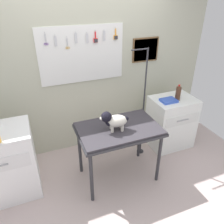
% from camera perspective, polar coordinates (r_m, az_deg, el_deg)
% --- Properties ---
extents(ground, '(4.40, 4.00, 0.04)m').
position_cam_1_polar(ground, '(3.12, 2.07, -20.76)').
color(ground, '#C2ADA9').
extents(rear_wall_panel, '(4.00, 0.11, 2.30)m').
position_cam_1_polar(rear_wall_panel, '(3.43, -6.10, 8.51)').
color(rear_wall_panel, '#BABBA3').
rests_on(rear_wall_panel, ground).
extents(grooming_table, '(1.06, 0.67, 0.82)m').
position_cam_1_polar(grooming_table, '(2.87, 1.74, -5.30)').
color(grooming_table, '#2D2D33').
rests_on(grooming_table, ground).
extents(grooming_arm, '(0.30, 0.11, 1.69)m').
position_cam_1_polar(grooming_arm, '(3.33, 7.89, 0.65)').
color(grooming_arm, '#2D2D33').
rests_on(grooming_arm, ground).
extents(dog, '(0.36, 0.21, 0.26)m').
position_cam_1_polar(dog, '(2.70, 0.41, -2.14)').
color(dog, silver).
rests_on(dog, grooming_table).
extents(counter_left, '(0.80, 0.58, 0.94)m').
position_cam_1_polar(counter_left, '(3.12, -26.34, -11.81)').
color(counter_left, white).
rests_on(counter_left, ground).
extents(cabinet_right, '(0.68, 0.54, 0.85)m').
position_cam_1_polar(cabinet_right, '(3.81, 14.80, -2.51)').
color(cabinet_right, white).
rests_on(cabinet_right, ground).
extents(soda_bottle, '(0.08, 0.08, 0.25)m').
position_cam_1_polar(soda_bottle, '(3.53, 16.57, 4.66)').
color(soda_bottle, '#4D2F1E').
rests_on(soda_bottle, cabinet_right).
extents(supply_tray, '(0.24, 0.18, 0.04)m').
position_cam_1_polar(supply_tray, '(3.49, 14.28, 2.86)').
color(supply_tray, blue).
rests_on(supply_tray, cabinet_right).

